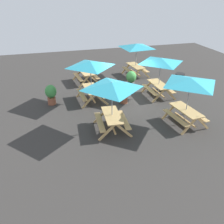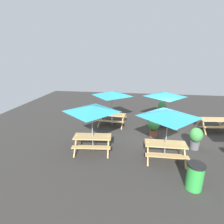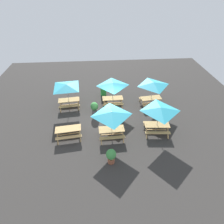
{
  "view_description": "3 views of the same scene",
  "coord_description": "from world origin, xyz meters",
  "px_view_note": "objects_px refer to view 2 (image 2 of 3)",
  "views": [
    {
      "loc": [
        12.67,
        -4.47,
        5.94
      ],
      "look_at": [
        3.24,
        -1.78,
        0.9
      ],
      "focal_mm": 40.0,
      "sensor_mm": 36.0,
      "label": 1
    },
    {
      "loc": [
        1.6,
        9.15,
        4.49
      ],
      "look_at": [
        3.24,
        -1.78,
        0.9
      ],
      "focal_mm": 28.0,
      "sensor_mm": 36.0,
      "label": 2
    },
    {
      "loc": [
        -0.73,
        -10.95,
        9.36
      ],
      "look_at": [
        0.05,
        -0.27,
        0.9
      ],
      "focal_mm": 28.0,
      "sensor_mm": 36.0,
      "label": 3
    }
  ],
  "objects_px": {
    "picnic_table_3": "(92,112)",
    "picnic_table_0": "(165,97)",
    "potted_plant_2": "(162,108)",
    "picnic_table_4": "(215,122)",
    "potted_plant_1": "(196,137)",
    "picnic_table_1": "(112,96)",
    "picnic_table_5": "(168,117)",
    "trash_bin_green": "(195,176)",
    "potted_plant_0": "(154,126)"
  },
  "relations": [
    {
      "from": "picnic_table_1",
      "to": "potted_plant_1",
      "type": "distance_m",
      "value": 5.43
    },
    {
      "from": "picnic_table_3",
      "to": "potted_plant_0",
      "type": "xyz_separation_m",
      "value": [
        -3.06,
        -2.04,
        -1.36
      ]
    },
    {
      "from": "picnic_table_4",
      "to": "picnic_table_1",
      "type": "bearing_deg",
      "value": -6.36
    },
    {
      "from": "picnic_table_3",
      "to": "picnic_table_4",
      "type": "xyz_separation_m",
      "value": [
        -6.87,
        -3.44,
        -1.43
      ]
    },
    {
      "from": "picnic_table_3",
      "to": "picnic_table_0",
      "type": "bearing_deg",
      "value": -141.75
    },
    {
      "from": "potted_plant_0",
      "to": "picnic_table_4",
      "type": "bearing_deg",
      "value": -159.79
    },
    {
      "from": "picnic_table_3",
      "to": "trash_bin_green",
      "type": "xyz_separation_m",
      "value": [
        -4.17,
        2.02,
        -1.49
      ]
    },
    {
      "from": "picnic_table_3",
      "to": "trash_bin_green",
      "type": "height_order",
      "value": "picnic_table_3"
    },
    {
      "from": "picnic_table_4",
      "to": "picnic_table_5",
      "type": "relative_size",
      "value": 0.83
    },
    {
      "from": "picnic_table_4",
      "to": "potted_plant_2",
      "type": "distance_m",
      "value": 3.81
    },
    {
      "from": "potted_plant_0",
      "to": "potted_plant_1",
      "type": "xyz_separation_m",
      "value": [
        -1.97,
        1.14,
        0.02
      ]
    },
    {
      "from": "picnic_table_4",
      "to": "potted_plant_2",
      "type": "bearing_deg",
      "value": -46.74
    },
    {
      "from": "trash_bin_green",
      "to": "potted_plant_0",
      "type": "relative_size",
      "value": 0.91
    },
    {
      "from": "potted_plant_0",
      "to": "potted_plant_2",
      "type": "distance_m",
      "value": 3.99
    },
    {
      "from": "picnic_table_3",
      "to": "picnic_table_4",
      "type": "height_order",
      "value": "picnic_table_3"
    },
    {
      "from": "picnic_table_0",
      "to": "potted_plant_2",
      "type": "distance_m",
      "value": 2.6
    },
    {
      "from": "picnic_table_1",
      "to": "picnic_table_3",
      "type": "xyz_separation_m",
      "value": [
        0.44,
        3.47,
        0.0
      ]
    },
    {
      "from": "picnic_table_0",
      "to": "picnic_table_4",
      "type": "distance_m",
      "value": 3.4
    },
    {
      "from": "picnic_table_1",
      "to": "picnic_table_5",
      "type": "distance_m",
      "value": 4.74
    },
    {
      "from": "potted_plant_0",
      "to": "picnic_table_5",
      "type": "bearing_deg",
      "value": 98.72
    },
    {
      "from": "picnic_table_4",
      "to": "picnic_table_0",
      "type": "bearing_deg",
      "value": -11.04
    },
    {
      "from": "picnic_table_0",
      "to": "picnic_table_5",
      "type": "xyz_separation_m",
      "value": [
        0.38,
        3.94,
        0.0
      ]
    },
    {
      "from": "picnic_table_1",
      "to": "potted_plant_1",
      "type": "relative_size",
      "value": 2.08
    },
    {
      "from": "potted_plant_2",
      "to": "picnic_table_3",
      "type": "bearing_deg",
      "value": 56.14
    },
    {
      "from": "picnic_table_5",
      "to": "picnic_table_0",
      "type": "bearing_deg",
      "value": -96.4
    },
    {
      "from": "picnic_table_0",
      "to": "picnic_table_1",
      "type": "height_order",
      "value": "same"
    },
    {
      "from": "picnic_table_0",
      "to": "picnic_table_1",
      "type": "distance_m",
      "value": 3.36
    },
    {
      "from": "picnic_table_0",
      "to": "picnic_table_3",
      "type": "relative_size",
      "value": 1.0
    },
    {
      "from": "picnic_table_1",
      "to": "potted_plant_0",
      "type": "height_order",
      "value": "picnic_table_1"
    },
    {
      "from": "picnic_table_1",
      "to": "picnic_table_3",
      "type": "relative_size",
      "value": 1.0
    },
    {
      "from": "picnic_table_3",
      "to": "potted_plant_2",
      "type": "distance_m",
      "value": 7.26
    },
    {
      "from": "trash_bin_green",
      "to": "picnic_table_0",
      "type": "bearing_deg",
      "value": -86.12
    },
    {
      "from": "potted_plant_1",
      "to": "picnic_table_4",
      "type": "bearing_deg",
      "value": -125.95
    },
    {
      "from": "trash_bin_green",
      "to": "potted_plant_2",
      "type": "bearing_deg",
      "value": -88.55
    },
    {
      "from": "picnic_table_3",
      "to": "picnic_table_4",
      "type": "relative_size",
      "value": 1.21
    },
    {
      "from": "picnic_table_5",
      "to": "trash_bin_green",
      "type": "relative_size",
      "value": 2.38
    },
    {
      "from": "picnic_table_0",
      "to": "potted_plant_2",
      "type": "height_order",
      "value": "picnic_table_0"
    },
    {
      "from": "picnic_table_3",
      "to": "potted_plant_0",
      "type": "bearing_deg",
      "value": -152.42
    },
    {
      "from": "picnic_table_3",
      "to": "potted_plant_1",
      "type": "relative_size",
      "value": 2.08
    },
    {
      "from": "picnic_table_0",
      "to": "potted_plant_0",
      "type": "bearing_deg",
      "value": 64.1
    },
    {
      "from": "picnic_table_4",
      "to": "trash_bin_green",
      "type": "relative_size",
      "value": 1.97
    },
    {
      "from": "picnic_table_0",
      "to": "potted_plant_0",
      "type": "relative_size",
      "value": 2.18
    },
    {
      "from": "potted_plant_0",
      "to": "trash_bin_green",
      "type": "bearing_deg",
      "value": 105.39
    },
    {
      "from": "picnic_table_0",
      "to": "potted_plant_0",
      "type": "height_order",
      "value": "picnic_table_0"
    },
    {
      "from": "picnic_table_5",
      "to": "picnic_table_1",
      "type": "bearing_deg",
      "value": -52.09
    },
    {
      "from": "potted_plant_0",
      "to": "potted_plant_1",
      "type": "height_order",
      "value": "potted_plant_1"
    },
    {
      "from": "potted_plant_0",
      "to": "potted_plant_2",
      "type": "relative_size",
      "value": 0.96
    },
    {
      "from": "picnic_table_5",
      "to": "trash_bin_green",
      "type": "bearing_deg",
      "value": 112.39
    },
    {
      "from": "picnic_table_3",
      "to": "trash_bin_green",
      "type": "bearing_deg",
      "value": 148.04
    },
    {
      "from": "potted_plant_0",
      "to": "potted_plant_1",
      "type": "relative_size",
      "value": 0.95
    }
  ]
}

